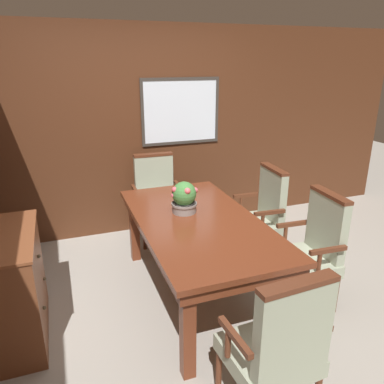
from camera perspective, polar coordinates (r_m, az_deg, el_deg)
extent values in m
plane|color=#A39E93|center=(3.41, 0.26, -17.48)|extent=(14.00, 14.00, 0.00)
cube|color=#4C2816|center=(4.56, -7.85, 8.93)|extent=(7.20, 0.06, 2.45)
cube|color=white|center=(4.61, -1.72, 12.17)|extent=(0.91, 0.01, 0.72)
cube|color=#38332D|center=(4.58, -1.76, 16.86)|extent=(0.98, 0.02, 0.04)
cube|color=#38332D|center=(4.67, -1.66, 7.57)|extent=(0.98, 0.02, 0.04)
cube|color=#38332D|center=(4.49, -7.56, 11.80)|extent=(0.04, 0.02, 0.72)
cube|color=#38332D|center=(4.78, 3.80, 12.39)|extent=(0.03, 0.02, 0.72)
cube|color=maroon|center=(2.63, -0.67, -20.58)|extent=(0.09, 0.09, 0.71)
cube|color=maroon|center=(2.93, 14.72, -16.51)|extent=(0.09, 0.09, 0.71)
cube|color=maroon|center=(4.03, -8.77, -5.58)|extent=(0.09, 0.09, 0.71)
cube|color=maroon|center=(4.23, 1.79, -4.07)|extent=(0.09, 0.09, 0.71)
cube|color=maroon|center=(3.26, 0.91, -5.65)|extent=(0.94, 1.85, 0.09)
cube|color=maroon|center=(3.23, 0.92, -4.56)|extent=(1.00, 1.91, 0.04)
cylinder|color=#562B19|center=(4.30, -7.26, -6.60)|extent=(0.04, 0.04, 0.34)
cylinder|color=#562B19|center=(4.39, -1.61, -5.85)|extent=(0.04, 0.04, 0.34)
cylinder|color=#562B19|center=(4.67, -8.26, -4.47)|extent=(0.04, 0.04, 0.34)
cylinder|color=#562B19|center=(4.75, -3.04, -3.83)|extent=(0.04, 0.04, 0.34)
cube|color=#9EA88E|center=(4.43, -5.13, -2.52)|extent=(0.51, 0.49, 0.11)
cube|color=#9EA88E|center=(4.50, -5.83, 2.18)|extent=(0.46, 0.09, 0.54)
cube|color=#562B19|center=(4.43, -5.95, 5.67)|extent=(0.46, 0.10, 0.03)
cylinder|color=#562B19|center=(4.30, -8.43, -1.21)|extent=(0.04, 0.04, 0.19)
cube|color=#562B19|center=(4.33, -8.66, 0.30)|extent=(0.05, 0.33, 0.04)
cylinder|color=#562B19|center=(4.41, -1.81, -0.47)|extent=(0.04, 0.04, 0.19)
cube|color=#562B19|center=(4.44, -2.08, 0.99)|extent=(0.05, 0.33, 0.04)
cylinder|color=#562B19|center=(3.61, 11.48, -12.34)|extent=(0.04, 0.04, 0.34)
cylinder|color=#562B19|center=(3.30, 15.16, -16.05)|extent=(0.04, 0.04, 0.34)
cylinder|color=#562B19|center=(3.80, 17.05, -11.09)|extent=(0.04, 0.04, 0.34)
cylinder|color=#562B19|center=(3.51, 21.06, -14.39)|extent=(0.04, 0.04, 0.34)
cube|color=#9EA88E|center=(3.43, 16.54, -10.26)|extent=(0.50, 0.52, 0.11)
cube|color=#9EA88E|center=(3.40, 19.83, -4.87)|extent=(0.11, 0.46, 0.54)
cube|color=#562B19|center=(3.30, 20.39, -0.38)|extent=(0.11, 0.46, 0.03)
cylinder|color=#562B19|center=(3.54, 14.04, -6.32)|extent=(0.04, 0.04, 0.19)
cube|color=#562B19|center=(3.53, 15.15, -4.73)|extent=(0.33, 0.05, 0.04)
cylinder|color=#562B19|center=(3.16, 18.80, -10.11)|extent=(0.04, 0.04, 0.19)
cube|color=#562B19|center=(3.15, 20.05, -8.33)|extent=(0.33, 0.05, 0.04)
cylinder|color=#562B19|center=(4.23, 5.38, -6.98)|extent=(0.04, 0.04, 0.34)
cylinder|color=#562B19|center=(3.87, 7.81, -9.74)|extent=(0.04, 0.04, 0.34)
cylinder|color=#562B19|center=(4.39, 10.40, -6.22)|extent=(0.04, 0.04, 0.34)
cylinder|color=#562B19|center=(4.05, 13.19, -8.76)|extent=(0.04, 0.04, 0.34)
cube|color=#9EA88E|center=(4.03, 9.36, -5.05)|extent=(0.50, 0.53, 0.11)
cube|color=#9EA88E|center=(4.00, 12.14, -0.46)|extent=(0.11, 0.46, 0.54)
cube|color=#562B19|center=(3.91, 12.43, 3.44)|extent=(0.12, 0.46, 0.03)
cylinder|color=#562B19|center=(4.17, 7.52, -1.82)|extent=(0.04, 0.04, 0.19)
cube|color=#562B19|center=(4.17, 8.46, -0.48)|extent=(0.33, 0.06, 0.04)
cylinder|color=#562B19|center=(3.74, 10.70, -4.57)|extent=(0.04, 0.04, 0.19)
cube|color=#562B19|center=(3.74, 11.75, -3.08)|extent=(0.33, 0.06, 0.04)
cylinder|color=#562B19|center=(2.84, 12.64, -22.50)|extent=(0.04, 0.04, 0.34)
cylinder|color=#562B19|center=(2.66, 4.10, -25.49)|extent=(0.04, 0.04, 0.34)
cube|color=#9EA88E|center=(2.47, 11.53, -23.10)|extent=(0.53, 0.50, 0.11)
cube|color=#9EA88E|center=(2.15, 15.25, -19.73)|extent=(0.46, 0.11, 0.54)
cube|color=#562B19|center=(1.99, 15.99, -13.37)|extent=(0.46, 0.11, 0.03)
cylinder|color=#562B19|center=(2.53, 16.38, -18.03)|extent=(0.04, 0.04, 0.19)
cube|color=#562B19|center=(2.43, 17.70, -17.07)|extent=(0.05, 0.33, 0.04)
cylinder|color=#562B19|center=(2.29, 5.50, -21.85)|extent=(0.04, 0.04, 0.19)
cube|color=#562B19|center=(2.18, 6.54, -21.04)|extent=(0.05, 0.33, 0.04)
cylinder|color=gray|center=(3.35, -1.20, -2.37)|extent=(0.21, 0.21, 0.09)
cylinder|color=gray|center=(3.34, -1.20, -1.82)|extent=(0.23, 0.23, 0.02)
sphere|color=#427F3D|center=(3.31, -1.21, -0.26)|extent=(0.22, 0.22, 0.22)
sphere|color=#D75562|center=(3.26, -2.68, 0.36)|extent=(0.05, 0.05, 0.05)
sphere|color=#EC6369|center=(3.21, -0.70, 0.16)|extent=(0.06, 0.06, 0.06)
sphere|color=#D95A64|center=(3.32, 0.47, 0.27)|extent=(0.05, 0.05, 0.05)
sphere|color=#DA605C|center=(3.37, -2.51, 0.11)|extent=(0.06, 0.06, 0.06)
sphere|color=#DA556B|center=(3.28, -2.93, -0.52)|extent=(0.04, 0.04, 0.04)
sphere|color=#EA5E73|center=(3.26, -2.73, 0.37)|extent=(0.04, 0.04, 0.04)
cube|color=brown|center=(3.21, -25.97, -13.17)|extent=(0.44, 0.91, 0.84)
cube|color=brown|center=(3.02, -27.17, -6.21)|extent=(0.46, 0.93, 0.02)
sphere|color=#4C422D|center=(3.07, -22.31, -9.05)|extent=(0.03, 0.03, 0.03)
sphere|color=#4C422D|center=(3.06, -21.59, -16.10)|extent=(0.03, 0.03, 0.03)
sphere|color=#4C422D|center=(3.41, -21.55, -12.21)|extent=(0.03, 0.03, 0.03)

